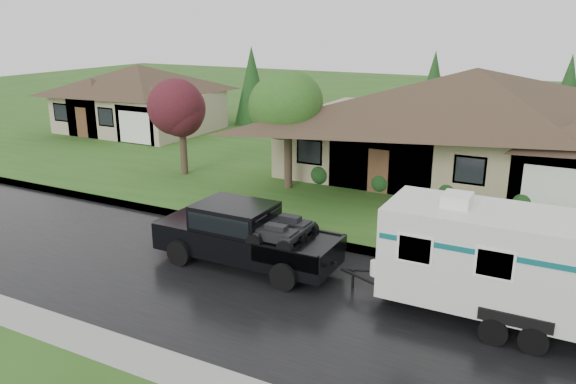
# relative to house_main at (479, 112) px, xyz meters

# --- Properties ---
(ground) EXTENTS (140.00, 140.00, 0.00)m
(ground) POSITION_rel_house_main_xyz_m (-2.29, -13.84, -3.59)
(ground) COLOR #295119
(ground) RESTS_ON ground
(road) EXTENTS (140.00, 8.00, 0.01)m
(road) POSITION_rel_house_main_xyz_m (-2.29, -15.84, -3.59)
(road) COLOR black
(road) RESTS_ON ground
(curb) EXTENTS (140.00, 0.50, 0.15)m
(curb) POSITION_rel_house_main_xyz_m (-2.29, -11.59, -3.52)
(curb) COLOR gray
(curb) RESTS_ON ground
(lawn) EXTENTS (140.00, 26.00, 0.15)m
(lawn) POSITION_rel_house_main_xyz_m (-2.29, 1.16, -3.52)
(lawn) COLOR #295119
(lawn) RESTS_ON ground
(house_main) EXTENTS (19.44, 10.80, 6.90)m
(house_main) POSITION_rel_house_main_xyz_m (0.00, 0.00, 0.00)
(house_main) COLOR gray
(house_main) RESTS_ON lawn
(house_far) EXTENTS (10.80, 8.64, 5.80)m
(house_far) POSITION_rel_house_main_xyz_m (-24.07, 2.02, -0.62)
(house_far) COLOR tan
(house_far) RESTS_ON lawn
(tree_left_green) EXTENTS (3.35, 3.35, 5.55)m
(tree_left_green) POSITION_rel_house_main_xyz_m (-7.70, -6.02, 0.40)
(tree_left_green) COLOR #382B1E
(tree_left_green) RESTS_ON lawn
(tree_red) EXTENTS (2.97, 2.97, 4.92)m
(tree_red) POSITION_rel_house_main_xyz_m (-13.77, -6.35, -0.03)
(tree_red) COLOR #382B1E
(tree_red) RESTS_ON lawn
(shrub_row) EXTENTS (13.60, 1.00, 1.00)m
(shrub_row) POSITION_rel_house_main_xyz_m (-0.29, -4.54, -2.94)
(shrub_row) COLOR #143814
(shrub_row) RESTS_ON lawn
(pickup_truck) EXTENTS (6.36, 2.42, 2.12)m
(pickup_truck) POSITION_rel_house_main_xyz_m (-5.01, -14.47, -2.46)
(pickup_truck) COLOR black
(pickup_truck) RESTS_ON ground
(travel_trailer) EXTENTS (7.84, 2.75, 3.52)m
(travel_trailer) POSITION_rel_house_main_xyz_m (3.81, -14.47, -1.73)
(travel_trailer) COLOR silver
(travel_trailer) RESTS_ON ground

